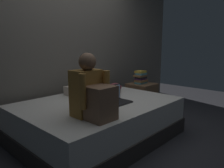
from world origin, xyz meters
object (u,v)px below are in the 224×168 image
Objects in this scene: laptop at (116,98)px; pillow at (86,90)px; clothes_pile at (113,88)px; bed at (98,120)px; book_stack at (141,77)px; person_sitting at (92,93)px; nightstand at (141,98)px.

pillow is (0.06, 0.66, 0.01)m from laptop.
laptop reaches higher than clothes_pile.
bed is 1.37m from book_stack.
pillow is at bearing 84.64° from laptop.
person_sitting is 2.75× the size of book_stack.
pillow is at bearing 68.21° from bed.
pillow is at bearing 157.29° from clothes_pile.
laptop reaches higher than bed.
person_sitting is 2.27× the size of clothes_pile.
person_sitting is 2.05× the size of laptop.
clothes_pile is at bearing -22.71° from pillow.
bed is 0.39m from laptop.
book_stack is (1.17, 0.46, 0.09)m from laptop.
laptop is at bearing -134.44° from clothes_pile.
laptop is (0.57, 0.19, -0.20)m from person_sitting.
pillow is at bearing 169.49° from book_stack.
bed is 0.79m from person_sitting.
book_stack reaches higher than bed.
person_sitting is at bearing -160.31° from nightstand.
nightstand is 1.18m from pillow.
bed is 3.71× the size of nightstand.
person_sitting is at bearing -126.62° from pillow.
person_sitting reaches higher than clothes_pile.
book_stack is at bearing -2.60° from clothes_pile.
pillow reaches higher than nightstand.
laptop is at bearing -158.71° from book_stack.
laptop is 1.11× the size of clothes_pile.
bed is 0.58m from pillow.
person_sitting is 1.26m from clothes_pile.
clothes_pile reaches higher than pillow.
person_sitting reaches higher than book_stack.
clothes_pile is at bearing 175.88° from nightstand.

